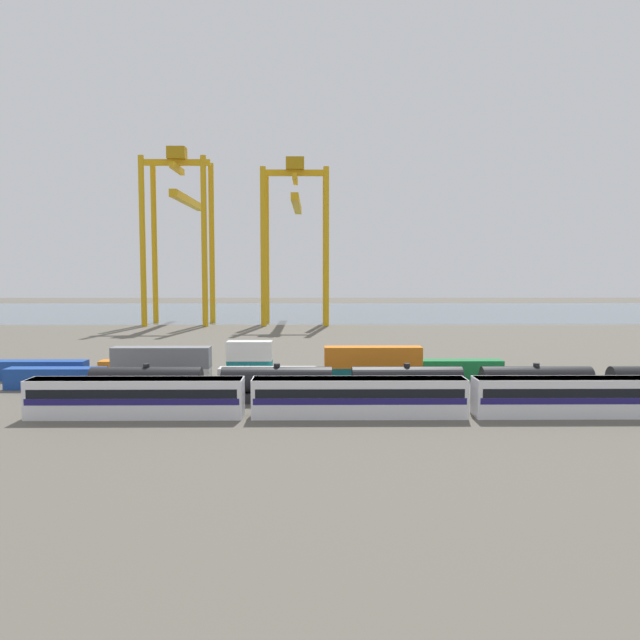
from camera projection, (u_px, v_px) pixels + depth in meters
ground_plane at (290, 345)px, 122.79m from camera, size 420.00×420.00×0.00m
harbour_water at (301, 311)px, 222.43m from camera, size 400.00×110.00×0.01m
passenger_train at (359, 396)px, 62.30m from camera, size 66.02×3.14×3.90m
freight_tank_row at (407, 384)px, 69.47m from camera, size 70.28×2.85×4.31m
shipping_container_0 at (56, 378)px, 77.19m from camera, size 12.10×2.44×2.60m
shipping_container_1 at (162, 378)px, 77.32m from camera, size 12.10×2.44×2.60m
shipping_container_2 at (162, 357)px, 77.11m from camera, size 12.10×2.44×2.60m
shipping_container_3 at (268, 378)px, 77.45m from camera, size 12.10×2.44×2.60m
shipping_container_4 at (373, 378)px, 77.58m from camera, size 12.10×2.44×2.60m
shipping_container_5 at (373, 357)px, 77.37m from camera, size 12.10×2.44×2.60m
shipping_container_6 at (41, 370)px, 83.37m from camera, size 12.10×2.44×2.60m
shipping_container_7 at (146, 370)px, 83.50m from camera, size 12.10×2.44×2.60m
shipping_container_8 at (250, 370)px, 83.64m from camera, size 6.04×2.44×2.60m
shipping_container_9 at (250, 351)px, 83.44m from camera, size 6.04×2.44×2.60m
shipping_container_10 at (354, 370)px, 83.78m from camera, size 6.04×2.44×2.60m
shipping_container_11 at (457, 370)px, 83.92m from camera, size 12.10×2.44×2.60m
gantry_crane_west at (181, 218)px, 169.53m from camera, size 17.55×40.44×47.26m
gantry_crane_central at (296, 222)px, 170.29m from camera, size 18.00×41.15×44.58m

